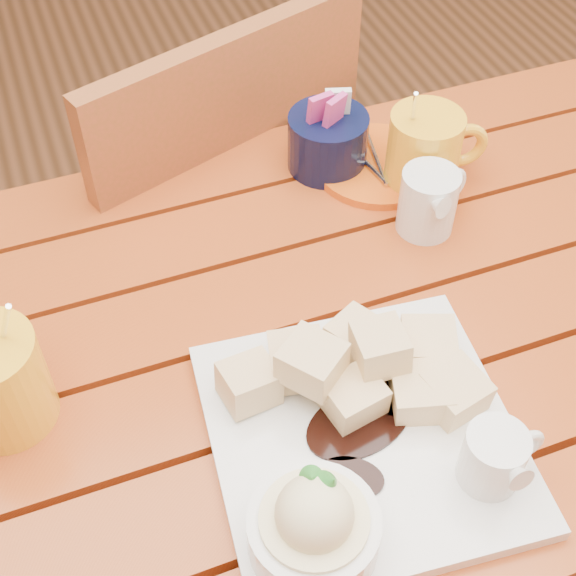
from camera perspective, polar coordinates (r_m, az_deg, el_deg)
name	(u,v)px	position (r m, az deg, el deg)	size (l,w,h in m)	color
table	(302,426)	(0.92, 1.04, -9.77)	(1.20, 0.79, 0.75)	#963413
dessert_plate	(358,443)	(0.75, 4.97, -10.95)	(0.31, 0.31, 0.11)	white
coffee_mug_right	(426,149)	(1.02, 9.78, 9.69)	(0.13, 0.09, 0.15)	yellow
cream_pitcher	(430,200)	(0.96, 10.08, 6.17)	(0.10, 0.09, 0.08)	white
sugar_caddy	(328,140)	(1.04, 2.85, 10.45)	(0.10, 0.10, 0.11)	black
orange_saucer	(379,165)	(1.06, 6.47, 8.71)	(0.17, 0.17, 0.02)	#DC5613
chair_far	(200,227)	(1.33, -6.30, 4.37)	(0.54, 0.54, 0.91)	brown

